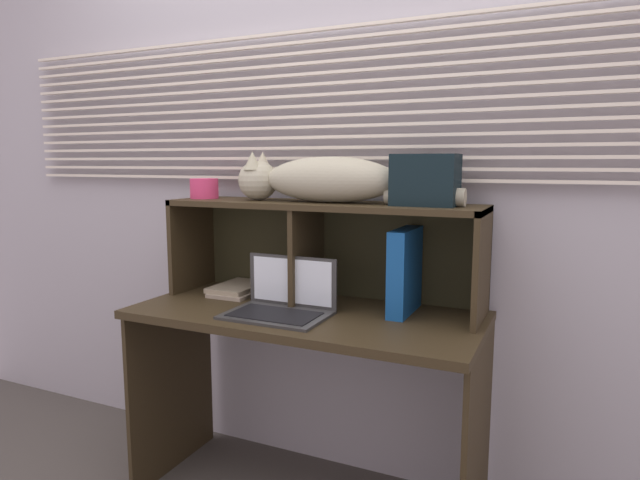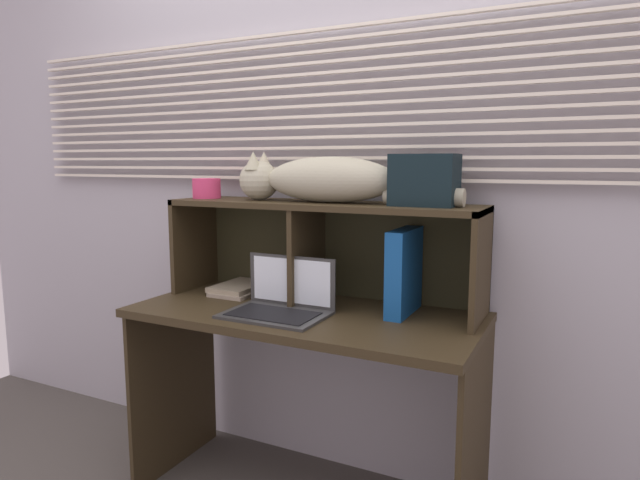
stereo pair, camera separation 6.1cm
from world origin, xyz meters
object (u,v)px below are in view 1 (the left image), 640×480
cat (318,180)px  book_stack (239,289)px  storage_box (425,180)px  binder_upright (405,271)px  small_basket (204,189)px  laptop (281,303)px

cat → book_stack: bearing=179.5°
storage_box → book_stack: bearing=179.7°
cat → storage_box: (0.40, 0.00, 0.01)m
binder_upright → small_basket: size_ratio=2.61×
binder_upright → storage_box: 0.33m
laptop → book_stack: size_ratio=1.40×
laptop → small_basket: (-0.47, 0.20, 0.39)m
laptop → binder_upright: binder_upright is taller
book_stack → storage_box: (0.77, -0.00, 0.46)m
cat → storage_box: size_ratio=4.02×
small_basket → storage_box: bearing=0.0°
cat → laptop: cat is taller
cat → book_stack: size_ratio=3.46×
storage_box → cat: bearing=180.0°
cat → storage_box: cat is taller
book_stack → storage_box: size_ratio=1.16×
binder_upright → laptop: bearing=-153.2°
binder_upright → small_basket: (-0.86, 0.00, 0.27)m
small_basket → binder_upright: bearing=0.0°
cat → small_basket: size_ratio=7.58×
book_stack → laptop: bearing=-32.9°
binder_upright → cat: bearing=180.0°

